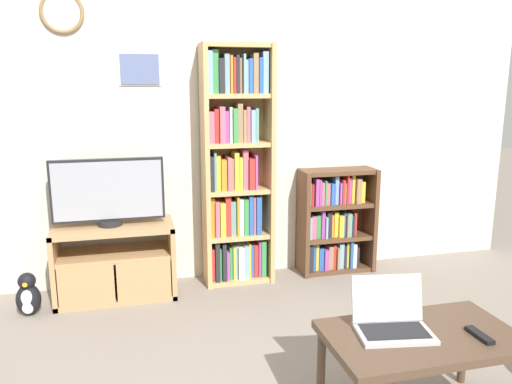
% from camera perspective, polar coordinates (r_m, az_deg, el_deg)
% --- Properties ---
extents(wall_back, '(5.69, 0.09, 2.60)m').
position_cam_1_polar(wall_back, '(4.11, -6.00, 7.85)').
color(wall_back, beige).
rests_on(wall_back, ground_plane).
extents(tv_stand, '(0.89, 0.44, 0.57)m').
position_cam_1_polar(tv_stand, '(4.00, -15.77, -7.63)').
color(tv_stand, tan).
rests_on(tv_stand, ground_plane).
extents(television, '(0.82, 0.18, 0.51)m').
position_cam_1_polar(television, '(3.88, -16.53, 0.02)').
color(television, black).
rests_on(television, tv_stand).
extents(bookshelf_tall, '(0.56, 0.29, 1.92)m').
position_cam_1_polar(bookshelf_tall, '(4.03, -2.37, 2.52)').
color(bookshelf_tall, tan).
rests_on(bookshelf_tall, ground_plane).
extents(bookshelf_short, '(0.66, 0.27, 0.91)m').
position_cam_1_polar(bookshelf_short, '(4.40, 8.83, -3.37)').
color(bookshelf_short, brown).
rests_on(bookshelf_short, ground_plane).
extents(coffee_table, '(0.92, 0.53, 0.46)m').
position_cam_1_polar(coffee_table, '(2.60, 18.40, -16.14)').
color(coffee_table, '#4C3828').
rests_on(coffee_table, ground_plane).
extents(laptop, '(0.39, 0.32, 0.25)m').
position_cam_1_polar(laptop, '(2.54, 15.19, -13.74)').
color(laptop, '#B7BABC').
rests_on(laptop, coffee_table).
extents(remote_near_laptop, '(0.05, 0.16, 0.02)m').
position_cam_1_polar(remote_near_laptop, '(2.63, 24.17, -14.70)').
color(remote_near_laptop, black).
rests_on(remote_near_laptop, coffee_table).
extents(penguin_figurine, '(0.17, 0.15, 0.31)m').
position_cam_1_polar(penguin_figurine, '(3.96, -24.60, -10.76)').
color(penguin_figurine, black).
rests_on(penguin_figurine, ground_plane).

